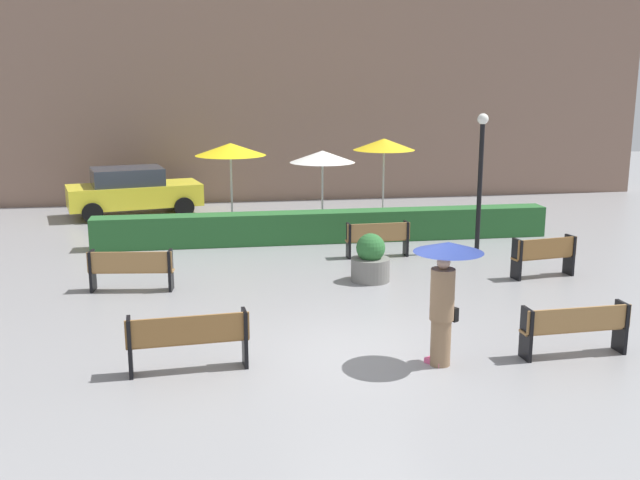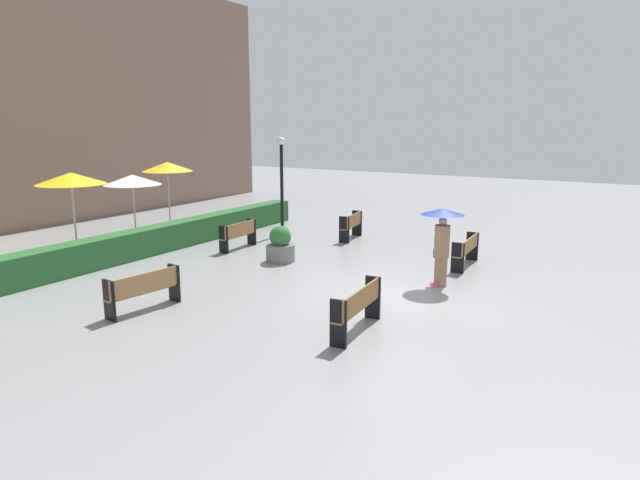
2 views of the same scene
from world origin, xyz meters
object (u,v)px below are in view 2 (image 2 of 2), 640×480
bench_far_left (144,288)px  planter_pot (280,246)px  bench_near_right (467,249)px  lamp_post (282,175)px  patio_umbrella_yellow (71,179)px  pedestrian_with_umbrella (442,234)px  bench_back_row (239,233)px  bench_near_left (359,305)px  bench_far_right (352,224)px  patio_umbrella_white (132,180)px  patio_umbrella_yellow_far (167,167)px

bench_far_left → planter_pot: bearing=-0.2°
bench_near_right → lamp_post: (1.07, 7.19, 1.70)m
bench_far_left → patio_umbrella_yellow: (2.36, 5.61, 1.92)m
bench_near_right → bench_far_left: size_ratio=1.01×
bench_far_left → lamp_post: bearing=14.7°
pedestrian_with_umbrella → planter_pot: bearing=90.5°
bench_back_row → patio_umbrella_yellow: size_ratio=0.62×
bench_near_left → bench_back_row: bench_near_left is taller
pedestrian_with_umbrella → planter_pot: (-0.04, 4.91, -0.88)m
bench_back_row → bench_near_right: size_ratio=0.89×
patio_umbrella_yellow → lamp_post: bearing=-28.7°
lamp_post → patio_umbrella_yellow: bearing=151.3°
lamp_post → bench_far_right: bearing=-76.9°
bench_back_row → planter_pot: planter_pot is taller
bench_near_right → bench_far_left: bearing=146.4°
planter_pot → patio_umbrella_white: patio_umbrella_white is taller
patio_umbrella_yellow → patio_umbrella_white: size_ratio=1.13×
bench_near_right → patio_umbrella_white: 11.45m
bench_far_left → bench_near_right: bearing=-33.6°
bench_far_right → bench_far_left: bearing=177.8°
planter_pot → pedestrian_with_umbrella: bearing=-89.5°
patio_umbrella_white → bench_far_right: bearing=-58.1°
bench_near_right → pedestrian_with_umbrella: pedestrian_with_umbrella is taller
lamp_post → patio_umbrella_yellow: size_ratio=1.36×
bench_far_right → patio_umbrella_yellow: patio_umbrella_yellow is taller
pedestrian_with_umbrella → patio_umbrella_yellow: 10.98m
patio_umbrella_yellow_far → bench_far_right: bearing=-73.1°
lamp_post → patio_umbrella_yellow_far: bearing=109.2°
bench_back_row → planter_pot: size_ratio=1.50×
bench_far_left → bench_far_right: bearing=-2.2°
bench_near_left → planter_pot: size_ratio=1.74×
bench_near_left → bench_far_right: 8.95m
lamp_post → patio_umbrella_yellow: 7.03m
patio_umbrella_white → pedestrian_with_umbrella: bearing=-89.3°
bench_back_row → lamp_post: 3.16m
bench_far_right → bench_far_left: 9.13m
bench_back_row → lamp_post: size_ratio=0.46×
bench_back_row → bench_near_right: bearing=-77.2°
bench_back_row → bench_far_left: bench_back_row is taller
bench_far_right → lamp_post: bearing=103.1°
bench_far_right → patio_umbrella_white: patio_umbrella_white is taller
bench_near_left → patio_umbrella_yellow: (1.09, 10.23, 1.87)m
pedestrian_with_umbrella → bench_near_right: bearing=-0.5°
bench_far_left → bench_near_left: bearing=-74.7°
bench_near_left → pedestrian_with_umbrella: pedestrian_with_umbrella is taller
bench_far_right → lamp_post: size_ratio=0.43×
planter_pot → bench_near_right: bearing=-65.3°
bench_far_right → bench_far_left: (-9.13, 0.35, -0.03)m
bench_near_left → bench_near_right: size_ratio=1.03×
bench_far_left → pedestrian_with_umbrella: pedestrian_with_umbrella is taller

